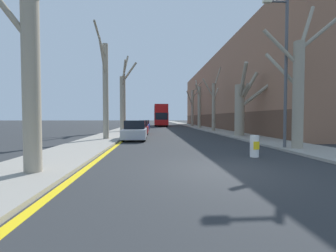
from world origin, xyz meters
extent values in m
plane|color=#2B2D30|center=(0.00, 0.00, 0.00)|extent=(300.00, 300.00, 0.00)
cube|color=gray|center=(-6.07, 50.00, 0.06)|extent=(3.03, 120.00, 0.12)
cube|color=gray|center=(6.07, 50.00, 0.06)|extent=(3.03, 120.00, 0.12)
cube|color=#93664C|center=(12.59, 31.24, 5.82)|extent=(10.00, 48.89, 11.63)
cube|color=brown|center=(7.57, 31.24, 1.16)|extent=(0.12, 47.91, 2.33)
cube|color=yellow|center=(-4.37, 50.00, 0.00)|extent=(0.24, 120.00, 0.01)
cylinder|color=gray|center=(-5.66, -0.18, 3.54)|extent=(0.49, 0.49, 7.07)
cylinder|color=gray|center=(-6.21, -0.40, 4.75)|extent=(1.30, 0.64, 1.76)
cylinder|color=gray|center=(-5.72, 10.49, 3.67)|extent=(0.42, 0.42, 7.34)
cylinder|color=gray|center=(-6.08, 11.29, 6.77)|extent=(0.89, 1.75, 2.32)
cylinder|color=gray|center=(-5.85, 9.39, 7.17)|extent=(0.40, 2.32, 2.09)
cylinder|color=gray|center=(-5.76, 9.71, 6.10)|extent=(0.23, 1.69, 2.52)
cylinder|color=gray|center=(-5.76, 20.53, 3.35)|extent=(0.68, 0.68, 6.70)
cylinder|color=gray|center=(-5.56, 19.77, 6.18)|extent=(0.66, 1.72, 1.40)
cylinder|color=gray|center=(-5.52, 21.33, 7.95)|extent=(0.76, 1.87, 3.31)
cylinder|color=gray|center=(-5.71, 21.11, 5.26)|extent=(0.36, 1.38, 1.91)
cylinder|color=gray|center=(-4.92, 20.28, 7.17)|extent=(1.93, 0.79, 2.39)
cylinder|color=gray|center=(-5.46, 19.52, 6.95)|extent=(0.88, 2.25, 2.66)
cylinder|color=gray|center=(5.47, 4.29, 2.84)|extent=(0.54, 0.54, 5.68)
cylinder|color=gray|center=(4.61, 4.47, 5.40)|extent=(1.90, 0.57, 2.04)
cylinder|color=gray|center=(6.71, 3.97, 6.32)|extent=(2.64, 0.84, 2.32)
cylinder|color=gray|center=(6.14, 4.71, 6.48)|extent=(1.57, 1.10, 2.89)
cylinder|color=gray|center=(5.12, 5.29, 4.44)|extent=(0.93, 2.20, 2.36)
cylinder|color=gray|center=(5.72, 12.86, 2.35)|extent=(0.85, 0.85, 4.70)
cylinder|color=gray|center=(6.39, 12.60, 4.34)|extent=(1.68, 0.90, 2.86)
cylinder|color=gray|center=(6.74, 12.18, 3.60)|extent=(2.35, 1.72, 2.09)
cylinder|color=gray|center=(5.49, 11.63, 4.73)|extent=(0.80, 2.73, 2.95)
cylinder|color=gray|center=(5.83, 12.16, 3.99)|extent=(0.54, 1.63, 1.38)
cylinder|color=gray|center=(5.47, 20.67, 3.00)|extent=(0.43, 0.43, 6.00)
cylinder|color=gray|center=(4.74, 20.48, 5.38)|extent=(1.63, 0.56, 2.37)
cylinder|color=gray|center=(6.00, 21.57, 4.73)|extent=(1.24, 1.95, 1.98)
cylinder|color=gray|center=(6.10, 21.39, 6.80)|extent=(1.45, 1.63, 3.04)
cylinder|color=gray|center=(5.47, 29.32, 3.42)|extent=(0.55, 0.55, 6.83)
cylinder|color=gray|center=(5.77, 30.17, 5.99)|extent=(0.82, 1.87, 1.56)
cylinder|color=gray|center=(5.36, 30.27, 6.63)|extent=(0.43, 2.08, 3.16)
cylinder|color=gray|center=(5.61, 30.15, 5.29)|extent=(0.51, 1.87, 3.12)
cylinder|color=gray|center=(4.97, 28.38, 6.11)|extent=(1.21, 2.07, 1.77)
cylinder|color=gray|center=(5.73, 37.21, 3.62)|extent=(0.51, 0.51, 7.23)
cylinder|color=gray|center=(6.76, 37.50, 7.91)|extent=(2.24, 0.77, 2.41)
cylinder|color=gray|center=(6.66, 38.22, 6.75)|extent=(2.06, 2.22, 2.43)
cylinder|color=gray|center=(5.00, 36.15, 5.49)|extent=(1.68, 2.33, 2.69)
cube|color=red|center=(-0.51, 40.30, 1.57)|extent=(2.60, 11.15, 2.44)
cube|color=red|center=(-0.51, 40.30, 3.50)|extent=(2.55, 10.92, 1.43)
cube|color=#A91111|center=(-0.51, 40.30, 4.27)|extent=(2.55, 10.92, 0.12)
cube|color=black|center=(-0.51, 40.30, 2.03)|extent=(2.63, 9.81, 1.27)
cube|color=black|center=(-0.51, 40.30, 3.57)|extent=(2.63, 9.81, 1.09)
cube|color=black|center=(-0.51, 34.75, 2.03)|extent=(2.34, 0.06, 1.33)
cylinder|color=black|center=(-1.64, 36.96, 0.52)|extent=(0.30, 1.04, 1.04)
cylinder|color=black|center=(0.62, 36.96, 0.52)|extent=(0.30, 1.04, 1.04)
cylinder|color=black|center=(-1.64, 43.42, 0.52)|extent=(0.30, 1.04, 1.04)
cylinder|color=black|center=(0.62, 43.42, 0.52)|extent=(0.30, 1.04, 1.04)
cube|color=#9EA3AD|center=(-3.51, 10.55, 0.52)|extent=(1.74, 4.17, 0.69)
cube|color=black|center=(-3.51, 10.80, 1.19)|extent=(1.53, 2.17, 0.65)
cylinder|color=black|center=(-4.27, 9.30, 0.32)|extent=(0.20, 0.63, 0.63)
cylinder|color=black|center=(-2.75, 9.30, 0.32)|extent=(0.20, 0.63, 0.63)
cylinder|color=black|center=(-4.27, 11.80, 0.32)|extent=(0.20, 0.63, 0.63)
cylinder|color=black|center=(-2.75, 11.80, 0.32)|extent=(0.20, 0.63, 0.63)
cube|color=maroon|center=(-3.51, 16.60, 0.50)|extent=(1.79, 4.17, 0.64)
cube|color=black|center=(-3.51, 16.85, 1.14)|extent=(1.57, 2.17, 0.63)
cylinder|color=black|center=(-4.29, 15.35, 0.32)|extent=(0.20, 0.64, 0.64)
cylinder|color=black|center=(-2.72, 15.35, 0.32)|extent=(0.20, 0.64, 0.64)
cylinder|color=black|center=(-4.29, 17.85, 0.32)|extent=(0.20, 0.64, 0.64)
cylinder|color=black|center=(-2.72, 17.85, 0.32)|extent=(0.20, 0.64, 0.64)
cube|color=navy|center=(-3.51, 23.20, 0.49)|extent=(1.71, 4.30, 0.62)
cube|color=black|center=(-3.51, 23.45, 1.08)|extent=(1.51, 2.24, 0.56)
cylinder|color=black|center=(-4.26, 21.90, 0.32)|extent=(0.20, 0.65, 0.65)
cylinder|color=black|center=(-2.76, 21.90, 0.32)|extent=(0.20, 0.65, 0.65)
cylinder|color=black|center=(-4.26, 24.49, 0.32)|extent=(0.20, 0.65, 0.65)
cylinder|color=black|center=(-2.76, 24.49, 0.32)|extent=(0.20, 0.65, 0.65)
cube|color=navy|center=(-3.51, 29.46, 0.47)|extent=(1.77, 4.21, 0.57)
cube|color=black|center=(-3.51, 29.71, 1.06)|extent=(1.56, 2.19, 0.61)
cylinder|color=black|center=(-4.28, 28.20, 0.32)|extent=(0.20, 0.65, 0.65)
cylinder|color=black|center=(-2.73, 28.20, 0.32)|extent=(0.20, 0.65, 0.65)
cylinder|color=black|center=(-4.28, 30.73, 0.32)|extent=(0.20, 0.65, 0.65)
cylinder|color=black|center=(-2.73, 30.73, 0.32)|extent=(0.20, 0.65, 0.65)
cylinder|color=#4C4F54|center=(5.01, 4.66, 4.01)|extent=(0.16, 0.16, 8.01)
cylinder|color=#4C4F54|center=(4.46, 4.66, 7.86)|extent=(1.10, 0.11, 0.11)
cube|color=beige|center=(3.91, 4.66, 7.86)|extent=(0.44, 0.20, 0.16)
cylinder|color=white|center=(2.31, 2.47, 0.48)|extent=(0.37, 0.37, 0.96)
cube|color=yellow|center=(2.31, 2.28, 0.53)|extent=(0.26, 0.01, 0.34)
camera|label=1|loc=(-2.12, -7.01, 1.71)|focal=24.00mm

